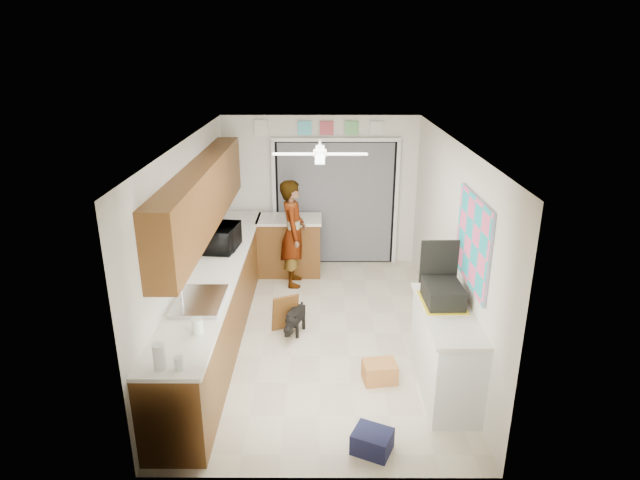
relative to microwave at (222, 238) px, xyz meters
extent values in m
plane|color=beige|center=(1.33, -0.60, -1.11)|extent=(5.00, 5.00, 0.00)
plane|color=white|center=(1.33, -0.60, 1.39)|extent=(5.00, 5.00, 0.00)
plane|color=silver|center=(1.33, 1.90, 0.14)|extent=(3.20, 0.00, 3.20)
plane|color=silver|center=(1.33, -3.10, 0.14)|extent=(3.20, 0.00, 3.20)
plane|color=silver|center=(-0.27, -0.60, 0.14)|extent=(0.00, 5.00, 5.00)
plane|color=silver|center=(2.93, -0.60, 0.14)|extent=(0.00, 5.00, 5.00)
cube|color=brown|center=(0.03, -0.60, -0.66)|extent=(0.60, 4.80, 0.90)
cube|color=white|center=(0.04, -0.60, -0.19)|extent=(0.62, 4.80, 0.04)
cube|color=brown|center=(-0.11, -0.40, 0.69)|extent=(0.32, 4.00, 0.80)
cube|color=silver|center=(0.04, -1.60, -0.15)|extent=(0.50, 0.76, 0.06)
cylinder|color=silver|center=(-0.15, -1.60, -0.06)|extent=(0.03, 0.03, 0.22)
cube|color=brown|center=(0.83, 1.40, -0.66)|extent=(1.00, 0.60, 0.90)
cube|color=white|center=(0.83, 1.40, -0.19)|extent=(1.04, 0.64, 0.04)
cube|color=black|center=(1.58, 1.87, -0.06)|extent=(2.00, 0.06, 2.10)
cube|color=slate|center=(1.58, 1.83, -0.06)|extent=(1.90, 0.03, 2.05)
cube|color=white|center=(0.56, 1.84, -0.06)|extent=(0.06, 0.04, 2.10)
cube|color=white|center=(2.60, 1.84, -0.06)|extent=(0.06, 0.04, 2.10)
cube|color=white|center=(1.58, 1.84, 1.01)|extent=(2.10, 0.04, 0.06)
cube|color=#53C9DE|center=(1.08, 1.87, 1.19)|extent=(0.22, 0.02, 0.22)
cube|color=#BF4753|center=(1.43, 1.87, 1.19)|extent=(0.22, 0.02, 0.22)
cube|color=#69B96E|center=(1.83, 1.87, 1.19)|extent=(0.22, 0.02, 0.22)
cube|color=silver|center=(2.23, 1.87, 1.19)|extent=(0.22, 0.02, 0.22)
cube|color=silver|center=(0.38, 1.87, 1.19)|extent=(0.22, 0.02, 0.26)
cube|color=white|center=(2.68, -1.80, -0.66)|extent=(0.50, 1.40, 0.90)
cube|color=white|center=(2.67, -1.80, -0.19)|extent=(0.54, 1.44, 0.04)
cube|color=#FF5D93|center=(2.91, -1.60, 0.54)|extent=(0.03, 1.15, 0.95)
cube|color=white|center=(1.33, -0.40, 1.21)|extent=(1.14, 1.14, 0.24)
imported|color=black|center=(0.00, 0.00, 0.00)|extent=(0.47, 0.64, 0.33)
cylinder|color=silver|center=(0.16, -2.24, -0.09)|extent=(0.14, 0.14, 0.15)
cylinder|color=silver|center=(0.13, -2.85, -0.11)|extent=(0.10, 0.10, 0.12)
cylinder|color=white|center=(-0.03, -2.84, -0.05)|extent=(0.12, 0.12, 0.23)
cube|color=black|center=(2.65, -1.60, -0.06)|extent=(0.39, 0.52, 0.22)
cube|color=yellow|center=(2.65, -1.60, -0.17)|extent=(0.45, 0.59, 0.02)
cube|color=black|center=(2.65, -1.31, 0.19)|extent=(0.42, 0.04, 0.50)
cube|color=#C4763D|center=(2.00, -1.66, -0.99)|extent=(0.40, 0.32, 0.23)
cube|color=#151836|center=(1.82, -2.77, -1.00)|extent=(0.43, 0.40, 0.21)
cube|color=brown|center=(0.87, -0.54, -0.84)|extent=(0.37, 0.27, 0.52)
imported|color=white|center=(0.92, 0.95, -0.27)|extent=(0.42, 0.62, 1.67)
cube|color=black|center=(1.02, -0.60, -0.92)|extent=(0.35, 0.52, 0.38)
camera|label=1|loc=(1.35, -6.77, 2.44)|focal=30.00mm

